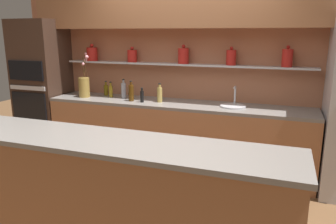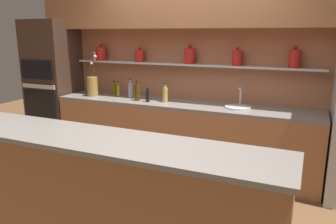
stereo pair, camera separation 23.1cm
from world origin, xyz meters
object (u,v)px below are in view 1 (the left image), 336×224
(sink_fixture, at_px, (233,105))
(bottle_sauce_1, at_px, (142,96))
(oven_tower, at_px, (43,87))
(bottle_oil_5, at_px, (106,90))
(flower_vase, at_px, (84,86))
(bottle_spirit_2, at_px, (124,90))
(bottle_spirit_3, at_px, (160,94))
(bottle_oil_0, at_px, (111,91))
(bottle_spirit_4, at_px, (131,93))

(sink_fixture, xyz_separation_m, bottle_sauce_1, (-1.19, -0.13, 0.06))
(sink_fixture, relative_size, bottle_sauce_1, 1.62)
(oven_tower, distance_m, bottle_oil_5, 1.02)
(flower_vase, bearing_deg, sink_fixture, 1.88)
(sink_fixture, relative_size, bottle_spirit_2, 1.18)
(sink_fixture, distance_m, bottle_spirit_3, 0.98)
(sink_fixture, bearing_deg, flower_vase, -178.12)
(flower_vase, relative_size, bottle_oil_0, 2.81)
(bottle_spirit_2, height_order, bottle_spirit_3, bottle_spirit_2)
(oven_tower, bearing_deg, bottle_spirit_4, -3.37)
(flower_vase, height_order, sink_fixture, flower_vase)
(oven_tower, relative_size, bottle_spirit_3, 7.96)
(oven_tower, xyz_separation_m, bottle_oil_0, (1.15, 0.06, 0.00))
(oven_tower, distance_m, bottle_oil_0, 1.15)
(bottle_oil_0, height_order, bottle_spirit_4, bottle_spirit_4)
(bottle_spirit_2, distance_m, bottle_spirit_3, 0.59)
(bottle_sauce_1, xyz_separation_m, bottle_spirit_4, (-0.17, 0.03, 0.03))
(bottle_oil_0, distance_m, bottle_sauce_1, 0.60)
(bottle_spirit_3, height_order, bottle_spirit_4, bottle_spirit_4)
(bottle_sauce_1, height_order, bottle_spirit_3, bottle_spirit_3)
(oven_tower, bearing_deg, bottle_spirit_3, -0.85)
(flower_vase, distance_m, sink_fixture, 2.13)
(bottle_spirit_3, bearing_deg, bottle_spirit_2, 171.62)
(flower_vase, xyz_separation_m, bottle_sauce_1, (0.93, -0.06, -0.08))
(oven_tower, relative_size, bottle_oil_5, 9.50)
(oven_tower, xyz_separation_m, bottle_spirit_3, (1.94, -0.03, 0.02))
(bottle_spirit_4, xyz_separation_m, bottle_oil_5, (-0.54, 0.26, -0.03))
(bottle_spirit_3, relative_size, bottle_spirit_4, 0.91)
(bottle_oil_0, xyz_separation_m, bottle_oil_5, (-0.14, 0.11, -0.01))
(flower_vase, distance_m, bottle_spirit_4, 0.76)
(flower_vase, distance_m, bottle_spirit_2, 0.59)
(sink_fixture, relative_size, bottle_spirit_3, 1.26)
(flower_vase, bearing_deg, bottle_oil_5, 46.37)
(flower_vase, xyz_separation_m, sink_fixture, (2.13, 0.07, -0.14))
(sink_fixture, relative_size, bottle_spirit_4, 1.15)
(bottle_sauce_1, height_order, bottle_spirit_2, bottle_spirit_2)
(bottle_spirit_2, xyz_separation_m, bottle_spirit_4, (0.19, -0.15, 0.00))
(oven_tower, relative_size, bottle_sauce_1, 10.22)
(oven_tower, height_order, bottle_spirit_4, oven_tower)
(bottle_spirit_3, xyz_separation_m, bottle_oil_5, (-0.93, 0.20, -0.02))
(bottle_oil_0, relative_size, bottle_oil_5, 1.06)
(bottle_oil_5, bearing_deg, bottle_sauce_1, -22.13)
(bottle_spirit_3, bearing_deg, bottle_spirit_4, -170.90)
(bottle_oil_5, bearing_deg, oven_tower, -170.27)
(oven_tower, bearing_deg, bottle_spirit_2, 2.39)
(sink_fixture, height_order, bottle_sauce_1, sink_fixture)
(flower_vase, relative_size, bottle_spirit_3, 2.49)
(oven_tower, relative_size, bottle_spirit_4, 7.25)
(sink_fixture, distance_m, bottle_oil_0, 1.77)
(oven_tower, height_order, bottle_oil_5, oven_tower)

